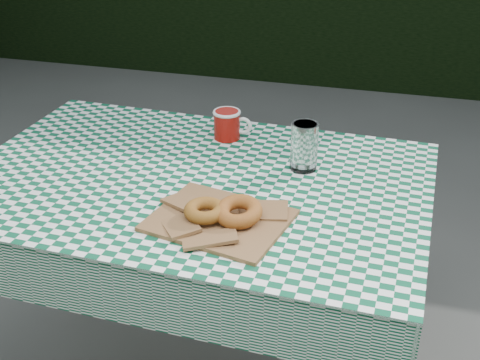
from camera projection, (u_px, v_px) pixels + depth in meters
The scene contains 7 objects.
table at pixel (198, 299), 1.74m from camera, with size 1.13×0.75×0.75m, color #51371B.
tablecloth at pixel (194, 179), 1.56m from camera, with size 1.15×0.77×0.01m, color #0C4E31.
paper_bag at pixel (219, 219), 1.38m from camera, with size 0.29×0.23×0.02m, color brown.
bagel_front at pixel (205, 211), 1.36m from camera, with size 0.09×0.09×0.03m, color brown.
bagel_back at pixel (238, 211), 1.36m from camera, with size 0.10×0.10×0.03m, color #965C1F.
coffee_mug at pixel (227, 125), 1.75m from camera, with size 0.14×0.14×0.08m, color #971009, non-canonical shape.
drinking_glass at pixel (304, 146), 1.58m from camera, with size 0.07×0.07×0.12m, color white.
Camera 1 is at (0.39, -1.31, 1.49)m, focal length 47.25 mm.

